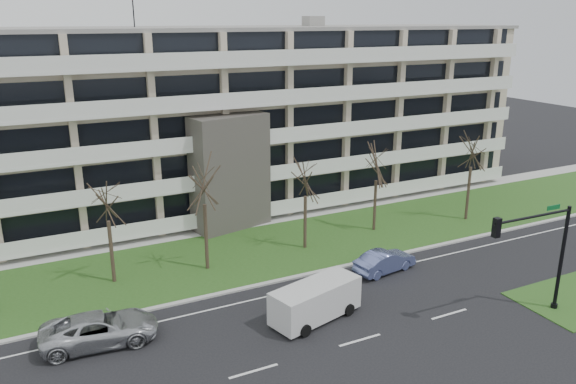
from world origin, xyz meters
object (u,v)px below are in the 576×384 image
traffic_signal (540,246)px  white_van (316,298)px  silver_pickup (100,329)px  blue_sedan (385,261)px

traffic_signal → white_van: bearing=156.7°
white_van → silver_pickup: bearing=151.4°
blue_sedan → white_van: white_van is taller
blue_sedan → white_van: size_ratio=0.78×
blue_sedan → traffic_signal: traffic_signal is taller
silver_pickup → blue_sedan: size_ratio=1.33×
white_van → traffic_signal: 12.45m
blue_sedan → white_van: 7.71m
white_van → blue_sedan: bearing=10.3°
white_van → traffic_signal: size_ratio=0.88×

